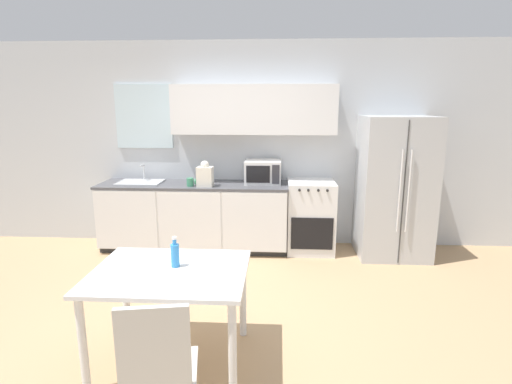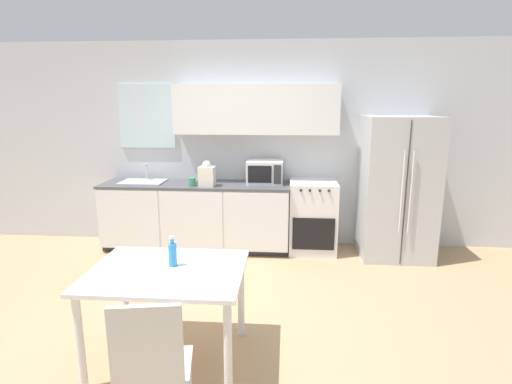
# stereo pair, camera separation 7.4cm
# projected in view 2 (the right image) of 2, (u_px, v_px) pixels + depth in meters

# --- Properties ---
(ground_plane) EXTENTS (12.00, 12.00, 0.00)m
(ground_plane) POSITION_uv_depth(u_px,v_px,m) (209.00, 314.00, 3.69)
(ground_plane) COLOR tan
(wall_back) EXTENTS (12.00, 0.38, 2.70)m
(wall_back) POSITION_uv_depth(u_px,v_px,m) (238.00, 139.00, 5.34)
(wall_back) COLOR silver
(wall_back) RESTS_ON ground_plane
(kitchen_counter) EXTENTS (2.45, 0.64, 0.88)m
(kitchen_counter) POSITION_uv_depth(u_px,v_px,m) (197.00, 216.00, 5.29)
(kitchen_counter) COLOR #333333
(kitchen_counter) RESTS_ON ground_plane
(oven_range) EXTENTS (0.60, 0.61, 0.93)m
(oven_range) POSITION_uv_depth(u_px,v_px,m) (312.00, 217.00, 5.19)
(oven_range) COLOR white
(oven_range) RESTS_ON ground_plane
(refrigerator) EXTENTS (0.86, 0.78, 1.75)m
(refrigerator) POSITION_uv_depth(u_px,v_px,m) (397.00, 188.00, 4.95)
(refrigerator) COLOR silver
(refrigerator) RESTS_ON ground_plane
(kitchen_sink) EXTENTS (0.56, 0.41, 0.23)m
(kitchen_sink) POSITION_uv_depth(u_px,v_px,m) (143.00, 181.00, 5.25)
(kitchen_sink) COLOR #B7BABC
(kitchen_sink) RESTS_ON kitchen_counter
(microwave) EXTENTS (0.46, 0.39, 0.30)m
(microwave) POSITION_uv_depth(u_px,v_px,m) (265.00, 172.00, 5.18)
(microwave) COLOR silver
(microwave) RESTS_ON kitchen_counter
(coffee_mug) EXTENTS (0.12, 0.09, 0.10)m
(coffee_mug) POSITION_uv_depth(u_px,v_px,m) (193.00, 182.00, 5.02)
(coffee_mug) COLOR #3F8C66
(coffee_mug) RESTS_ON kitchen_counter
(grocery_bag_0) EXTENTS (0.20, 0.17, 0.32)m
(grocery_bag_0) POSITION_uv_depth(u_px,v_px,m) (207.00, 175.00, 5.00)
(grocery_bag_0) COLOR silver
(grocery_bag_0) RESTS_ON kitchen_counter
(dining_table) EXTENTS (1.11, 0.86, 0.73)m
(dining_table) POSITION_uv_depth(u_px,v_px,m) (168.00, 282.00, 2.90)
(dining_table) COLOR white
(dining_table) RESTS_ON ground_plane
(dining_chair_near) EXTENTS (0.46, 0.46, 0.93)m
(dining_chair_near) POSITION_uv_depth(u_px,v_px,m) (151.00, 366.00, 2.12)
(dining_chair_near) COLOR beige
(dining_chair_near) RESTS_ON ground_plane
(drink_bottle) EXTENTS (0.06, 0.06, 0.23)m
(drink_bottle) POSITION_uv_depth(u_px,v_px,m) (173.00, 254.00, 2.92)
(drink_bottle) COLOR #338CD8
(drink_bottle) RESTS_ON dining_table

